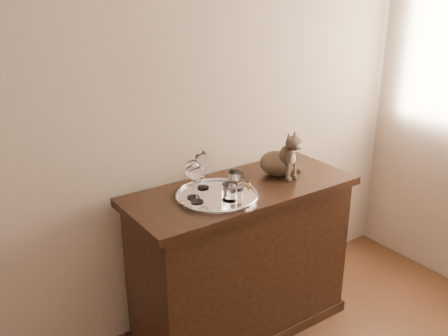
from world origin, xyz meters
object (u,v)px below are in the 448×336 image
Objects in this scene: sideboard at (241,260)px; wine_glass_a at (193,179)px; tray at (217,196)px; wine_glass_b at (202,169)px; tumbler_b at (230,192)px; wine_glass_c at (197,183)px; tumbler_a at (236,186)px; cat at (278,152)px; tumbler_c at (236,179)px.

sideboard is 6.22× the size of wine_glass_a.
tray is 2.04× the size of wine_glass_b.
tumbler_b is (0.13, -0.12, -0.06)m from wine_glass_a.
wine_glass_b reaches higher than wine_glass_c.
wine_glass_c is 2.10× the size of tumbler_a.
sideboard is at bearing 176.50° from cat.
tumbler_a is at bearing -31.20° from tray.
tumbler_a is 0.37m from cat.
wine_glass_b reaches higher than tumbler_b.
wine_glass_a is at bearing -142.81° from wine_glass_b.
tumbler_b is at bearing -75.87° from tray.
cat is at bearing 6.75° from wine_glass_c.
wine_glass_a is 0.13m from wine_glass_b.
wine_glass_c is 0.55m from cat.
cat is at bearing 16.56° from tumbler_a.
tumbler_b is 0.16m from tumbler_c.
tumbler_c reaches higher than sideboard.
wine_glass_b is at bearing 153.11° from sideboard.
sideboard is at bearing -26.89° from wine_glass_b.
sideboard is 0.60m from wine_glass_c.
wine_glass_c is 0.26m from tumbler_c.
wine_glass_a is 0.21m from tumbler_a.
wine_glass_b is at bearing 92.51° from tray.
tumbler_c is at bearing -32.07° from wine_glass_b.
wine_glass_b is 2.36× the size of tumbler_c.
tumbler_b is at bearing -144.60° from sideboard.
tumbler_c is at bearing 175.29° from cat.
tumbler_c is (0.14, -0.09, -0.06)m from wine_glass_b.
wine_glass_a is 0.53m from cat.
wine_glass_a is at bearing 171.95° from cat.
wine_glass_c is at bearing -102.22° from wine_glass_a.
sideboard is 14.69× the size of tumbler_b.
wine_glass_c is at bearing -131.48° from wine_glass_b.
tumbler_c is (0.25, 0.04, -0.05)m from wine_glass_c.
wine_glass_b is at bearing 116.30° from tumbler_a.
wine_glass_b is 0.76× the size of cat.
tray is 2.07× the size of wine_glass_a.
wine_glass_a is 2.36× the size of tumbler_b.
cat is at bearing 4.90° from tumbler_c.
tumbler_a reaches higher than tumbler_c.
wine_glass_b is 0.17m from wine_glass_c.
tumbler_a is at bearing 28.61° from tumbler_b.
tray is 0.16m from wine_glass_b.
cat is at bearing 1.56° from wine_glass_a.
cat reaches higher than wine_glass_b.
tumbler_b is at bearing -136.11° from tumbler_c.
tray is 0.15m from wine_glass_a.
wine_glass_c reaches higher than tumbler_c.
tumbler_b is 0.98× the size of tumbler_c.
sideboard is 4.61× the size of cat.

